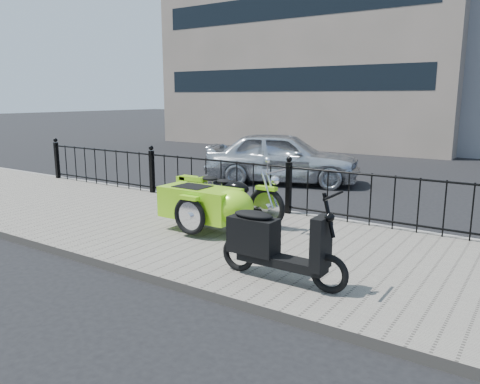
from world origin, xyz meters
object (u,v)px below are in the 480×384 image
Objects in this scene: spare_tire at (191,208)px; sedan_car at (282,157)px; motorcycle_sidecar at (214,202)px; scooter at (273,244)px.

sedan_car is (-0.97, 4.98, 0.27)m from spare_tire.
motorcycle_sidecar reaches higher than spare_tire.
scooter is at bearing -172.04° from sedan_car.
scooter reaches higher than motorcycle_sidecar.
scooter is at bearing -29.05° from spare_tire.
sedan_car reaches higher than motorcycle_sidecar.
spare_tire is at bearing 176.74° from motorcycle_sidecar.
motorcycle_sidecar is at bearing -3.26° from spare_tire.
spare_tire is 5.08m from sedan_car.
motorcycle_sidecar is 0.55m from spare_tire.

